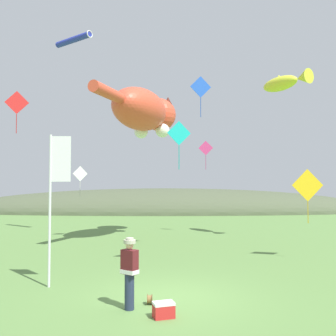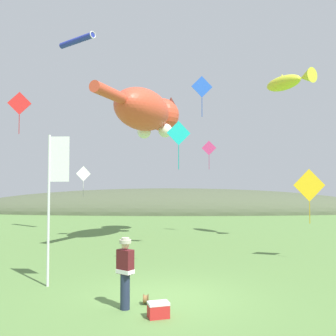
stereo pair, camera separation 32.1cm
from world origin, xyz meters
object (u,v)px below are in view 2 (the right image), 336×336
(festival_banner_pole, at_px, (54,187))
(kite_tube_streamer, at_px, (77,40))
(picnic_cooler, at_px, (158,310))
(kite_fish_windsock, at_px, (288,82))
(kite_diamond_white, at_px, (83,174))
(kite_diamond_pink, at_px, (209,148))
(festival_attendant, at_px, (125,271))
(kite_giant_cat, at_px, (147,112))
(kite_diamond_gold, at_px, (309,186))
(kite_diamond_teal, at_px, (179,134))
(kite_diamond_red, at_px, (19,104))
(kite_spool, at_px, (146,299))
(kite_diamond_blue, at_px, (202,87))

(festival_banner_pole, distance_m, kite_tube_streamer, 14.03)
(picnic_cooler, bearing_deg, kite_fish_windsock, 60.13)
(kite_diamond_white, relative_size, kite_diamond_pink, 0.98)
(festival_attendant, relative_size, kite_giant_cat, 0.21)
(kite_diamond_gold, bearing_deg, festival_banner_pole, -157.04)
(kite_fish_windsock, height_order, kite_diamond_teal, kite_fish_windsock)
(kite_diamond_red, bearing_deg, kite_diamond_gold, -7.71)
(kite_spool, bearing_deg, kite_tube_streamer, 112.34)
(festival_banner_pole, xyz_separation_m, kite_diamond_teal, (3.90, 2.31, 1.95))
(kite_fish_windsock, xyz_separation_m, kite_diamond_teal, (-6.25, -6.92, -3.87))
(kite_giant_cat, relative_size, kite_diamond_white, 4.76)
(festival_attendant, height_order, kite_tube_streamer, kite_tube_streamer)
(kite_diamond_blue, bearing_deg, picnic_cooler, -101.79)
(festival_banner_pole, height_order, kite_giant_cat, kite_giant_cat)
(festival_attendant, distance_m, kite_spool, 1.04)
(festival_attendant, bearing_deg, kite_diamond_teal, 72.04)
(kite_diamond_teal, bearing_deg, kite_giant_cat, 102.73)
(kite_diamond_pink, bearing_deg, kite_diamond_red, -146.53)
(picnic_cooler, bearing_deg, kite_diamond_teal, 83.50)
(kite_diamond_pink, relative_size, kite_diamond_teal, 1.00)
(kite_diamond_gold, distance_m, kite_diamond_red, 13.44)
(kite_giant_cat, bearing_deg, festival_attendant, -88.82)
(kite_fish_windsock, height_order, kite_diamond_gold, kite_fish_windsock)
(kite_tube_streamer, distance_m, kite_diamond_gold, 15.92)
(picnic_cooler, height_order, kite_diamond_white, kite_diamond_white)
(festival_attendant, distance_m, festival_banner_pole, 3.85)
(festival_banner_pole, height_order, kite_diamond_pink, kite_diamond_pink)
(kite_spool, height_order, kite_fish_windsock, kite_fish_windsock)
(kite_diamond_gold, bearing_deg, festival_attendant, -138.64)
(picnic_cooler, bearing_deg, kite_spool, 110.49)
(kite_diamond_white, height_order, kite_diamond_blue, kite_diamond_blue)
(kite_diamond_gold, relative_size, kite_diamond_pink, 1.24)
(kite_diamond_blue, distance_m, kite_diamond_red, 8.52)
(kite_giant_cat, distance_m, kite_diamond_red, 6.97)
(festival_banner_pole, bearing_deg, kite_diamond_teal, 30.64)
(festival_attendant, relative_size, kite_diamond_teal, 0.98)
(kite_diamond_teal, bearing_deg, kite_diamond_blue, 70.26)
(kite_diamond_pink, xyz_separation_m, kite_diamond_red, (-9.43, -6.24, 1.50))
(kite_diamond_blue, distance_m, kite_diamond_pink, 6.89)
(kite_diamond_gold, xyz_separation_m, kite_diamond_teal, (-5.40, -1.63, 1.93))
(kite_spool, xyz_separation_m, kite_diamond_pink, (3.00, 13.56, 5.24))
(kite_diamond_white, bearing_deg, festival_attendant, -71.94)
(kite_diamond_gold, xyz_separation_m, kite_diamond_red, (-12.77, 1.73, 3.81))
(kite_diamond_red, bearing_deg, kite_tube_streamer, 75.04)
(kite_diamond_white, distance_m, kite_diamond_blue, 9.02)
(kite_tube_streamer, distance_m, kite_diamond_pink, 10.42)
(kite_spool, distance_m, festival_banner_pole, 4.49)
(kite_giant_cat, height_order, kite_fish_windsock, kite_fish_windsock)
(picnic_cooler, distance_m, kite_diamond_gold, 9.33)
(kite_diamond_white, relative_size, kite_diamond_teal, 0.99)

